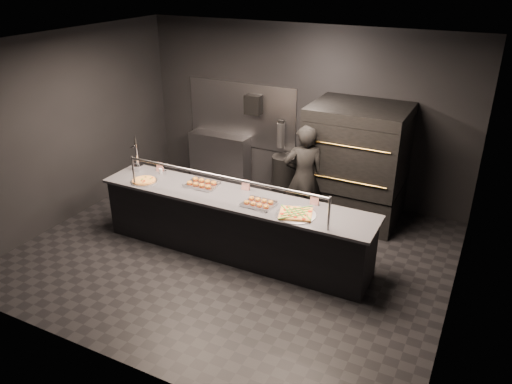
% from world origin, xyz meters
% --- Properties ---
extents(room, '(6.04, 6.00, 3.00)m').
position_xyz_m(room, '(-0.02, 0.05, 1.50)').
color(room, black).
rests_on(room, ground).
extents(service_counter, '(4.10, 0.78, 1.37)m').
position_xyz_m(service_counter, '(0.00, -0.00, 0.46)').
color(service_counter, black).
rests_on(service_counter, ground).
extents(pizza_oven, '(1.50, 1.23, 1.91)m').
position_xyz_m(pizza_oven, '(1.20, 1.90, 0.97)').
color(pizza_oven, black).
rests_on(pizza_oven, ground).
extents(prep_shelf, '(1.20, 0.35, 0.90)m').
position_xyz_m(prep_shelf, '(-1.60, 2.32, 0.45)').
color(prep_shelf, '#99999E').
rests_on(prep_shelf, ground).
extents(towel_dispenser, '(0.30, 0.20, 0.35)m').
position_xyz_m(towel_dispenser, '(-0.90, 2.39, 1.55)').
color(towel_dispenser, black).
rests_on(towel_dispenser, room).
extents(fire_extinguisher, '(0.14, 0.14, 0.51)m').
position_xyz_m(fire_extinguisher, '(-0.35, 2.40, 1.06)').
color(fire_extinguisher, '#B2B2B7').
rests_on(fire_extinguisher, room).
extents(beer_tap, '(0.15, 0.22, 0.59)m').
position_xyz_m(beer_tap, '(-1.81, 0.17, 1.09)').
color(beer_tap, silver).
rests_on(beer_tap, service_counter).
extents(round_pizza, '(0.40, 0.40, 0.03)m').
position_xyz_m(round_pizza, '(-1.45, -0.15, 0.94)').
color(round_pizza, silver).
rests_on(round_pizza, service_counter).
extents(slider_tray_a, '(0.51, 0.41, 0.07)m').
position_xyz_m(slider_tray_a, '(-0.60, 0.12, 0.95)').
color(slider_tray_a, silver).
rests_on(slider_tray_a, service_counter).
extents(slider_tray_b, '(0.46, 0.37, 0.07)m').
position_xyz_m(slider_tray_b, '(0.43, -0.08, 0.95)').
color(slider_tray_b, silver).
rests_on(slider_tray_b, service_counter).
extents(square_pizza, '(0.53, 0.53, 0.05)m').
position_xyz_m(square_pizza, '(1.00, -0.12, 0.94)').
color(square_pizza, silver).
rests_on(square_pizza, service_counter).
extents(condiment_jar, '(0.14, 0.05, 0.09)m').
position_xyz_m(condiment_jar, '(-1.37, 0.20, 0.96)').
color(condiment_jar, silver).
rests_on(condiment_jar, service_counter).
extents(tent_cards, '(2.70, 0.04, 0.15)m').
position_xyz_m(tent_cards, '(-0.11, 0.28, 1.00)').
color(tent_cards, white).
rests_on(tent_cards, service_counter).
extents(trash_bin, '(0.43, 0.43, 0.72)m').
position_xyz_m(trash_bin, '(-0.20, 2.22, 0.36)').
color(trash_bin, black).
rests_on(trash_bin, ground).
extents(worker, '(0.75, 0.66, 1.71)m').
position_xyz_m(worker, '(0.59, 1.19, 0.86)').
color(worker, black).
rests_on(worker, ground).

